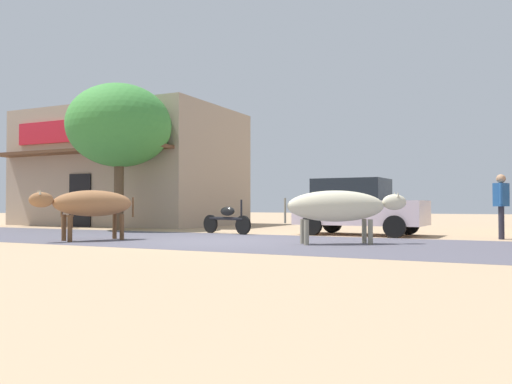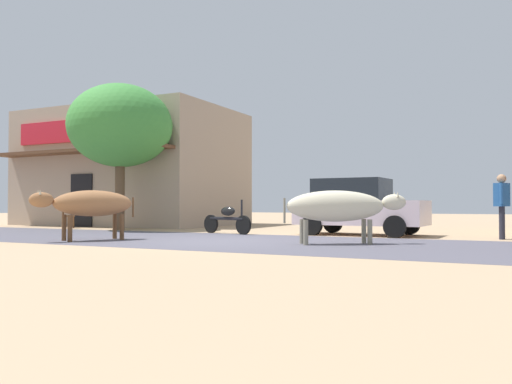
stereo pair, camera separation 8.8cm
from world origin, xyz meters
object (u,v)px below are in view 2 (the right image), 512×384
at_px(cafe_chair_near_tree, 66,214).
at_px(cow_near_brown, 91,204).
at_px(pedestrian_by_shop, 502,201).
at_px(roadside_tree, 120,126).
at_px(parked_hatchback_car, 358,206).
at_px(parked_motorcycle, 227,219).
at_px(cow_far_dark, 339,207).

bearing_deg(cafe_chair_near_tree, cow_near_brown, -39.67).
relative_size(pedestrian_by_shop, cafe_chair_near_tree, 1.81).
xyz_separation_m(roadside_tree, parked_hatchback_car, (8.37, 0.60, -2.81)).
relative_size(roadside_tree, parked_motorcycle, 2.69).
bearing_deg(parked_hatchback_car, cow_far_dark, -81.59).
xyz_separation_m(roadside_tree, cow_near_brown, (3.03, -4.59, -2.75)).
distance_m(cow_near_brown, cow_far_dark, 6.07).
relative_size(cow_near_brown, pedestrian_by_shop, 1.46).
relative_size(parked_motorcycle, pedestrian_by_shop, 1.14).
height_order(pedestrian_by_shop, cafe_chair_near_tree, pedestrian_by_shop).
distance_m(cow_near_brown, cafe_chair_near_tree, 7.47).
distance_m(parked_motorcycle, cow_near_brown, 4.39).
height_order(parked_motorcycle, pedestrian_by_shop, pedestrian_by_shop).
distance_m(roadside_tree, parked_hatchback_car, 8.85).
relative_size(cow_far_dark, pedestrian_by_shop, 1.54).
bearing_deg(cow_far_dark, parked_motorcycle, 149.44).
distance_m(cow_far_dark, pedestrian_by_shop, 4.74).
xyz_separation_m(pedestrian_by_shop, cafe_chair_near_tree, (-14.87, -0.21, -0.47)).
relative_size(roadside_tree, parked_hatchback_car, 1.37).
bearing_deg(cafe_chair_near_tree, parked_hatchback_car, 2.24).
relative_size(parked_hatchback_car, parked_motorcycle, 1.96).
distance_m(roadside_tree, cow_near_brown, 6.15).
xyz_separation_m(cow_near_brown, cafe_chair_near_tree, (-5.74, 4.76, -0.39)).
bearing_deg(parked_motorcycle, cafe_chair_near_tree, 174.54).
bearing_deg(cow_near_brown, parked_motorcycle, 68.45).
distance_m(roadside_tree, pedestrian_by_shop, 12.46).
xyz_separation_m(parked_motorcycle, cow_far_dark, (4.27, -2.52, 0.39)).
distance_m(parked_motorcycle, pedestrian_by_shop, 7.60).
relative_size(cow_near_brown, cafe_chair_near_tree, 2.64).
xyz_separation_m(parked_hatchback_car, cafe_chair_near_tree, (-11.07, -0.43, -0.33)).
height_order(roadside_tree, cow_far_dark, roadside_tree).
height_order(cow_far_dark, pedestrian_by_shop, pedestrian_by_shop).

